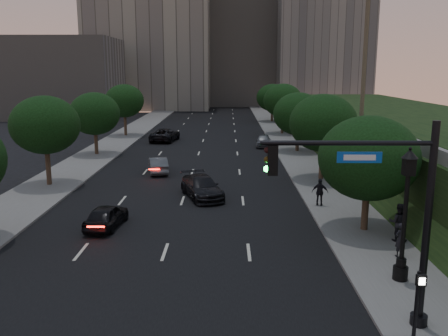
{
  "coord_description": "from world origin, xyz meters",
  "views": [
    {
      "loc": [
        2.98,
        -16.22,
        8.53
      ],
      "look_at": [
        2.8,
        7.45,
        3.6
      ],
      "focal_mm": 38.0,
      "sensor_mm": 36.0,
      "label": 1
    }
  ],
  "objects_px": {
    "pedestrian_a": "(400,240)",
    "pedestrian_c": "(320,192)",
    "street_lamp": "(404,221)",
    "sedan_mid_left": "(158,165)",
    "sedan_near_left": "(106,216)",
    "pedestrian_b": "(399,222)",
    "traffic_signal_mast": "(393,224)",
    "sedan_near_right": "(202,187)",
    "sedan_far_left": "(165,135)",
    "sedan_far_right": "(263,141)"
  },
  "relations": [
    {
      "from": "sedan_far_right",
      "to": "traffic_signal_mast",
      "type": "bearing_deg",
      "value": -83.66
    },
    {
      "from": "sedan_near_right",
      "to": "pedestrian_a",
      "type": "bearing_deg",
      "value": -67.45
    },
    {
      "from": "traffic_signal_mast",
      "to": "pedestrian_c",
      "type": "distance_m",
      "value": 14.46
    },
    {
      "from": "sedan_near_right",
      "to": "pedestrian_b",
      "type": "xyz_separation_m",
      "value": [
        10.23,
        -8.62,
        0.39
      ]
    },
    {
      "from": "sedan_far_left",
      "to": "pedestrian_c",
      "type": "distance_m",
      "value": 31.08
    },
    {
      "from": "sedan_far_left",
      "to": "pedestrian_c",
      "type": "height_order",
      "value": "pedestrian_c"
    },
    {
      "from": "sedan_mid_left",
      "to": "pedestrian_b",
      "type": "distance_m",
      "value": 21.78
    },
    {
      "from": "sedan_far_left",
      "to": "sedan_mid_left",
      "type": "bearing_deg",
      "value": 104.37
    },
    {
      "from": "street_lamp",
      "to": "sedan_far_right",
      "type": "bearing_deg",
      "value": 94.97
    },
    {
      "from": "pedestrian_b",
      "to": "pedestrian_c",
      "type": "xyz_separation_m",
      "value": [
        -2.69,
        6.25,
        -0.1
      ]
    },
    {
      "from": "sedan_near_left",
      "to": "street_lamp",
      "type": "bearing_deg",
      "value": 159.7
    },
    {
      "from": "traffic_signal_mast",
      "to": "sedan_near_left",
      "type": "bearing_deg",
      "value": 139.27
    },
    {
      "from": "sedan_far_right",
      "to": "pedestrian_c",
      "type": "distance_m",
      "value": 24.1
    },
    {
      "from": "pedestrian_a",
      "to": "pedestrian_c",
      "type": "xyz_separation_m",
      "value": [
        -2.07,
        8.26,
        0.07
      ]
    },
    {
      "from": "street_lamp",
      "to": "pedestrian_b",
      "type": "distance_m",
      "value": 4.93
    },
    {
      "from": "street_lamp",
      "to": "sedan_mid_left",
      "type": "bearing_deg",
      "value": 121.69
    },
    {
      "from": "traffic_signal_mast",
      "to": "sedan_near_left",
      "type": "height_order",
      "value": "traffic_signal_mast"
    },
    {
      "from": "sedan_near_right",
      "to": "pedestrian_c",
      "type": "xyz_separation_m",
      "value": [
        7.54,
        -2.37,
        0.29
      ]
    },
    {
      "from": "pedestrian_a",
      "to": "pedestrian_b",
      "type": "xyz_separation_m",
      "value": [
        0.62,
        2.01,
        0.17
      ]
    },
    {
      "from": "street_lamp",
      "to": "sedan_far_right",
      "type": "height_order",
      "value": "street_lamp"
    },
    {
      "from": "traffic_signal_mast",
      "to": "pedestrian_c",
      "type": "relative_size",
      "value": 4.05
    },
    {
      "from": "sedan_near_left",
      "to": "sedan_far_right",
      "type": "height_order",
      "value": "sedan_far_right"
    },
    {
      "from": "sedan_far_left",
      "to": "pedestrian_b",
      "type": "bearing_deg",
      "value": 123.95
    },
    {
      "from": "street_lamp",
      "to": "pedestrian_b",
      "type": "height_order",
      "value": "street_lamp"
    },
    {
      "from": "street_lamp",
      "to": "pedestrian_c",
      "type": "xyz_separation_m",
      "value": [
        -1.24,
        10.71,
        -1.62
      ]
    },
    {
      "from": "traffic_signal_mast",
      "to": "sedan_near_left",
      "type": "xyz_separation_m",
      "value": [
        -11.97,
        10.31,
        -3.02
      ]
    },
    {
      "from": "sedan_near_right",
      "to": "pedestrian_b",
      "type": "height_order",
      "value": "pedestrian_b"
    },
    {
      "from": "pedestrian_a",
      "to": "traffic_signal_mast",
      "type": "bearing_deg",
      "value": 43.83
    },
    {
      "from": "sedan_near_left",
      "to": "sedan_mid_left",
      "type": "height_order",
      "value": "sedan_mid_left"
    },
    {
      "from": "sedan_near_left",
      "to": "pedestrian_a",
      "type": "relative_size",
      "value": 2.42
    },
    {
      "from": "traffic_signal_mast",
      "to": "street_lamp",
      "type": "bearing_deg",
      "value": 63.8
    },
    {
      "from": "sedan_near_left",
      "to": "pedestrian_b",
      "type": "height_order",
      "value": "pedestrian_b"
    },
    {
      "from": "sedan_mid_left",
      "to": "sedan_near_right",
      "type": "xyz_separation_m",
      "value": [
        4.09,
        -7.78,
        0.04
      ]
    },
    {
      "from": "sedan_near_left",
      "to": "pedestrian_c",
      "type": "xyz_separation_m",
      "value": [
        12.45,
        3.89,
        0.36
      ]
    },
    {
      "from": "sedan_far_left",
      "to": "sedan_near_right",
      "type": "relative_size",
      "value": 1.13
    },
    {
      "from": "street_lamp",
      "to": "sedan_mid_left",
      "type": "distance_m",
      "value": 24.59
    },
    {
      "from": "traffic_signal_mast",
      "to": "sedan_near_right",
      "type": "distance_m",
      "value": 18.25
    },
    {
      "from": "sedan_far_left",
      "to": "pedestrian_a",
      "type": "bearing_deg",
      "value": 121.9
    },
    {
      "from": "sedan_mid_left",
      "to": "traffic_signal_mast",
      "type": "bearing_deg",
      "value": 102.21
    },
    {
      "from": "sedan_near_left",
      "to": "sedan_far_left",
      "type": "relative_size",
      "value": 0.68
    },
    {
      "from": "sedan_near_right",
      "to": "pedestrian_a",
      "type": "height_order",
      "value": "pedestrian_a"
    },
    {
      "from": "sedan_near_right",
      "to": "pedestrian_c",
      "type": "distance_m",
      "value": 7.91
    },
    {
      "from": "sedan_far_left",
      "to": "pedestrian_c",
      "type": "relative_size",
      "value": 3.28
    },
    {
      "from": "street_lamp",
      "to": "sedan_mid_left",
      "type": "relative_size",
      "value": 1.35
    },
    {
      "from": "sedan_mid_left",
      "to": "pedestrian_b",
      "type": "bearing_deg",
      "value": 118.73
    },
    {
      "from": "sedan_near_right",
      "to": "pedestrian_b",
      "type": "relative_size",
      "value": 2.6
    },
    {
      "from": "sedan_far_left",
      "to": "pedestrian_a",
      "type": "xyz_separation_m",
      "value": [
        15.43,
        -36.32,
        0.16
      ]
    },
    {
      "from": "traffic_signal_mast",
      "to": "pedestrian_a",
      "type": "distance_m",
      "value": 7.02
    },
    {
      "from": "sedan_far_right",
      "to": "sedan_far_left",
      "type": "bearing_deg",
      "value": 165.19
    },
    {
      "from": "sedan_near_right",
      "to": "pedestrian_c",
      "type": "relative_size",
      "value": 2.9
    }
  ]
}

